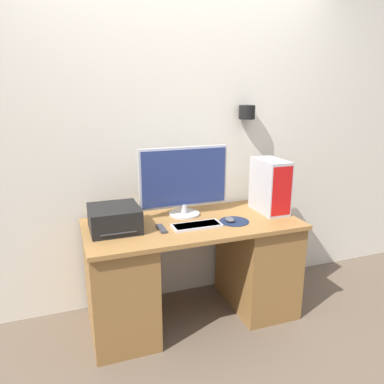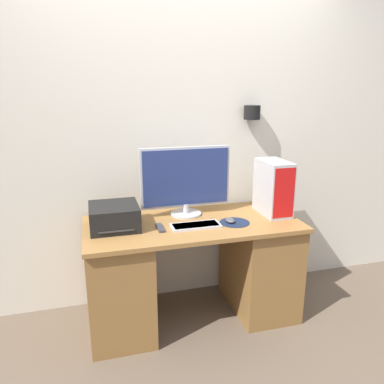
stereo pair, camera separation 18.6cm
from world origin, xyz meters
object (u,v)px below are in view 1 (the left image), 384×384
Objects in this scene: mouse at (230,219)px; printer at (114,219)px; keyboard at (197,225)px; remote_control at (162,229)px; computer_tower at (270,186)px; monitor at (184,180)px.

printer is at bearing 171.31° from mouse.
remote_control is (-0.24, 0.03, -0.00)m from keyboard.
keyboard is 0.56m from printer.
remote_control is (-0.88, -0.09, -0.19)m from computer_tower.
monitor is 1.97× the size of printer.
printer is (-0.53, 0.14, 0.07)m from keyboard.
printer is at bearing 179.25° from computer_tower.
keyboard is 1.00× the size of printer.
mouse is 0.28× the size of printer.
remote_control is at bearing -173.99° from computer_tower.
monitor is 0.37m from keyboard.
printer is (-1.17, 0.02, -0.12)m from computer_tower.
computer_tower reaches higher than printer.
printer is at bearing -166.00° from monitor.
keyboard is (-0.00, -0.27, -0.26)m from monitor.
keyboard is at bearing -176.40° from mouse.
monitor reaches higher than remote_control.
remote_control is (0.29, -0.11, -0.07)m from printer.
mouse is at bearing -44.84° from monitor.
monitor is 4.37× the size of remote_control.
monitor is 1.65× the size of computer_tower.
computer_tower is at bearing -0.75° from printer.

